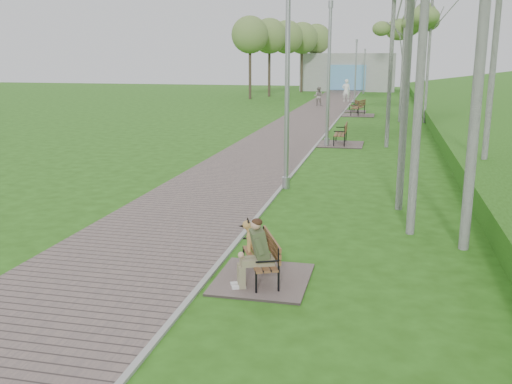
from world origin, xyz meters
The scene contains 16 objects.
ground centered at (0.00, 0.00, 0.00)m, with size 120.00×120.00×0.00m, color #275312.
walkway centered at (-1.75, 21.50, 0.02)m, with size 3.50×67.00×0.04m, color #695955.
kerb centered at (0.00, 21.50, 0.03)m, with size 0.10×67.00×0.05m, color #999993.
building_north centered at (-1.50, 50.97, 1.99)m, with size 10.00×5.20×4.00m.
bench_main centered at (0.85, -4.61, 0.38)m, with size 1.57×1.74×1.37m.
bench_second centered at (0.96, 11.04, 0.21)m, with size 1.88×2.09×1.15m.
bench_third centered at (1.04, 23.69, 0.23)m, with size 2.02×2.24×1.24m.
bench_far centered at (0.64, 26.28, 0.18)m, with size 1.57×1.75×0.97m.
lamp_post_near centered at (0.13, 2.35, 2.72)m, with size 0.23×0.23×5.83m.
lamp_post_second centered at (0.44, 10.53, 2.75)m, with size 0.23×0.23×5.88m.
lamp_post_third centered at (0.25, 33.78, 2.34)m, with size 0.19×0.19×5.01m.
lamp_post_far centered at (0.45, 45.59, 2.06)m, with size 0.17×0.17×4.41m.
pedestrian_near centered at (-0.50, 34.40, 0.94)m, with size 0.68×0.45×1.87m, color white.
pedestrian_far centered at (-2.28, 30.17, 0.72)m, with size 0.70×0.55×1.45m, color gray.
birch_mid_b centered at (4.96, 20.41, 6.54)m, with size 2.24×2.24×8.32m.
birch_mid_c centered at (3.60, 20.61, 5.90)m, with size 2.61×2.61×7.52m.
Camera 1 is at (2.86, -13.47, 3.73)m, focal length 40.00 mm.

